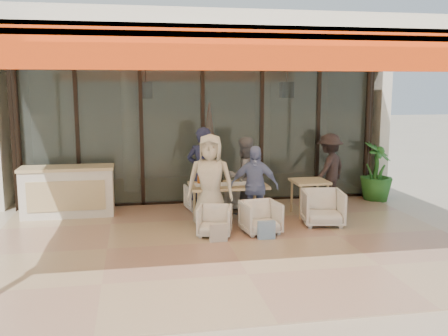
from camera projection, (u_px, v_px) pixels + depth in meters
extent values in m
plane|color=#C6B293|center=(228.00, 243.00, 8.47)|extent=(70.00, 70.00, 0.00)
cube|color=tan|center=(228.00, 243.00, 8.47)|extent=(8.00, 6.00, 0.01)
cube|color=silver|center=(228.00, 44.00, 7.94)|extent=(8.00, 6.00, 0.20)
cube|color=#ED3D0C|center=(281.00, 49.00, 5.13)|extent=(8.00, 0.12, 0.45)
cube|color=#EC5613|center=(264.00, 42.00, 5.78)|extent=(8.00, 1.50, 0.06)
cylinder|color=black|center=(18.00, 137.00, 10.32)|extent=(0.12, 0.12, 3.20)
cylinder|color=black|center=(367.00, 131.00, 11.69)|extent=(0.12, 0.12, 3.20)
cube|color=#9EADA3|center=(203.00, 133.00, 11.12)|extent=(8.00, 0.03, 3.20)
cube|color=black|center=(203.00, 201.00, 11.38)|extent=(8.00, 0.10, 0.08)
cube|color=black|center=(202.00, 62.00, 10.87)|extent=(8.00, 0.10, 0.08)
cube|color=black|center=(13.00, 136.00, 10.41)|extent=(0.08, 0.10, 3.20)
cube|color=black|center=(78.00, 135.00, 10.65)|extent=(0.08, 0.10, 3.20)
cube|color=black|center=(142.00, 134.00, 10.88)|extent=(0.08, 0.10, 3.20)
cube|color=black|center=(203.00, 133.00, 11.12)|extent=(0.08, 0.10, 3.20)
cube|color=black|center=(261.00, 132.00, 11.36)|extent=(0.08, 0.10, 3.20)
cube|color=black|center=(318.00, 131.00, 11.60)|extent=(0.08, 0.10, 3.20)
cube|color=black|center=(370.00, 130.00, 11.83)|extent=(0.08, 0.10, 3.20)
cube|color=silver|center=(186.00, 119.00, 14.50)|extent=(9.00, 0.25, 3.40)
cube|color=silver|center=(12.00, 126.00, 12.03)|extent=(0.25, 3.50, 3.40)
cube|color=silver|center=(354.00, 121.00, 13.59)|extent=(0.25, 3.50, 3.40)
cube|color=silver|center=(193.00, 56.00, 12.53)|extent=(9.00, 3.50, 0.25)
cube|color=tan|center=(194.00, 188.00, 13.08)|extent=(8.00, 3.50, 0.02)
cylinder|color=silver|center=(130.00, 132.00, 12.41)|extent=(0.40, 0.40, 3.00)
cylinder|color=silver|center=(263.00, 130.00, 13.01)|extent=(0.40, 0.40, 3.00)
cylinder|color=black|center=(145.00, 71.00, 11.85)|extent=(0.03, 0.03, 0.70)
cube|color=black|center=(146.00, 90.00, 11.92)|extent=(0.30, 0.30, 0.40)
sphere|color=#FFBF72|center=(146.00, 90.00, 11.92)|extent=(0.18, 0.18, 0.18)
cylinder|color=black|center=(287.00, 72.00, 12.47)|extent=(0.03, 0.03, 0.70)
cube|color=black|center=(286.00, 90.00, 12.54)|extent=(0.30, 0.30, 0.40)
sphere|color=#FFBF72|center=(286.00, 90.00, 12.54)|extent=(0.18, 0.18, 0.18)
cylinder|color=black|center=(210.00, 192.00, 12.40)|extent=(0.40, 0.40, 0.05)
cylinder|color=black|center=(209.00, 152.00, 12.24)|extent=(0.04, 0.04, 2.10)
cone|color=#F74415|center=(209.00, 125.00, 12.13)|extent=(0.32, 0.32, 1.10)
cube|color=silver|center=(68.00, 193.00, 10.11)|extent=(1.80, 0.60, 1.00)
cube|color=tan|center=(67.00, 168.00, 10.03)|extent=(1.85, 0.65, 0.06)
cube|color=tan|center=(66.00, 196.00, 9.81)|extent=(1.50, 0.02, 0.60)
cube|color=tan|center=(228.00, 185.00, 9.76)|extent=(1.50, 0.90, 0.05)
cube|color=white|center=(228.00, 184.00, 9.76)|extent=(1.30, 0.35, 0.01)
cylinder|color=tan|center=(199.00, 209.00, 9.40)|extent=(0.06, 0.06, 0.70)
cylinder|color=tan|center=(263.00, 206.00, 9.62)|extent=(0.06, 0.06, 0.70)
cylinder|color=tan|center=(195.00, 201.00, 10.02)|extent=(0.06, 0.06, 0.70)
cylinder|color=tan|center=(255.00, 199.00, 10.24)|extent=(0.06, 0.06, 0.70)
cylinder|color=white|center=(206.00, 183.00, 9.52)|extent=(0.06, 0.06, 0.11)
cylinder|color=white|center=(214.00, 180.00, 9.90)|extent=(0.06, 0.06, 0.11)
cylinder|color=white|center=(231.00, 182.00, 9.66)|extent=(0.06, 0.06, 0.11)
cylinder|color=white|center=(241.00, 179.00, 9.97)|extent=(0.06, 0.06, 0.11)
cylinder|color=white|center=(255.00, 182.00, 9.64)|extent=(0.06, 0.06, 0.11)
cylinder|color=#944615|center=(199.00, 179.00, 9.79)|extent=(0.07, 0.07, 0.16)
cylinder|color=black|center=(220.00, 177.00, 10.00)|extent=(0.09, 0.09, 0.17)
cylinder|color=black|center=(220.00, 173.00, 9.98)|extent=(0.10, 0.10, 0.01)
cylinder|color=white|center=(207.00, 187.00, 9.38)|extent=(0.22, 0.22, 0.01)
cylinder|color=white|center=(254.00, 186.00, 9.54)|extent=(0.22, 0.22, 0.01)
cylinder|color=white|center=(203.00, 181.00, 9.99)|extent=(0.22, 0.22, 0.01)
cylinder|color=white|center=(247.00, 180.00, 10.15)|extent=(0.22, 0.22, 0.01)
imported|color=white|center=(200.00, 196.00, 10.68)|extent=(0.68, 0.65, 0.62)
imported|color=white|center=(239.00, 194.00, 10.82)|extent=(0.69, 0.66, 0.63)
imported|color=white|center=(215.00, 220.00, 8.83)|extent=(0.71, 0.69, 0.60)
imported|color=white|center=(261.00, 216.00, 8.98)|extent=(0.71, 0.68, 0.66)
imported|color=#171832|center=(203.00, 172.00, 10.09)|extent=(0.77, 0.62, 1.84)
imported|color=slate|center=(244.00, 176.00, 10.26)|extent=(0.95, 0.85, 1.62)
imported|color=beige|center=(210.00, 182.00, 9.22)|extent=(0.99, 0.78, 1.78)
imported|color=#6C7CB4|center=(254.00, 186.00, 9.39)|extent=(0.98, 0.62, 1.55)
cube|color=silver|center=(218.00, 233.00, 8.46)|extent=(0.30, 0.10, 0.34)
cube|color=#99BFD8|center=(266.00, 231.00, 8.61)|extent=(0.30, 0.10, 0.34)
cube|color=tan|center=(310.00, 181.00, 10.17)|extent=(0.70, 0.70, 0.05)
cylinder|color=tan|center=(301.00, 203.00, 9.91)|extent=(0.05, 0.05, 0.70)
cylinder|color=tan|center=(327.00, 202.00, 10.01)|extent=(0.05, 0.05, 0.70)
cylinder|color=tan|center=(292.00, 197.00, 10.45)|extent=(0.05, 0.05, 0.70)
cylinder|color=tan|center=(317.00, 196.00, 10.55)|extent=(0.05, 0.05, 0.70)
imported|color=white|center=(323.00, 206.00, 9.49)|extent=(0.84, 0.81, 0.76)
imported|color=black|center=(329.00, 169.00, 11.16)|extent=(1.18, 1.11, 1.60)
imported|color=#1E5919|center=(376.00, 172.00, 11.55)|extent=(1.07, 1.07, 1.36)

